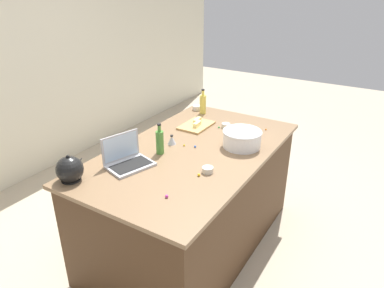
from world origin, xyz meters
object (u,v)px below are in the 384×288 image
at_px(bottle_oil, 203,104).
at_px(kitchen_timer, 172,140).
at_px(laptop, 127,159).
at_px(bottle_olive, 160,142).
at_px(mixing_bowl_large, 242,138).
at_px(butter_stick_right, 197,120).
at_px(ramekin_wide, 197,108).
at_px(butter_stick_left, 197,124).
at_px(kettle, 70,170).
at_px(cutting_board, 196,125).
at_px(ramekin_medium, 226,125).
at_px(ramekin_small, 208,170).

relative_size(bottle_oil, kitchen_timer, 3.19).
relative_size(laptop, bottle_olive, 1.49).
bearing_deg(mixing_bowl_large, bottle_oil, 52.27).
xyz_separation_m(butter_stick_right, ramekin_wide, (0.33, 0.20, -0.01)).
bearing_deg(ramekin_wide, butter_stick_left, -148.81).
relative_size(laptop, kettle, 1.69).
distance_m(cutting_board, ramekin_medium, 0.27).
height_order(bottle_olive, butter_stick_left, bottle_olive).
bearing_deg(bottle_oil, kettle, 176.53).
height_order(butter_stick_left, butter_stick_right, same).
distance_m(bottle_oil, butter_stick_right, 0.30).
xyz_separation_m(bottle_oil, butter_stick_right, (-0.27, -0.10, -0.06)).
distance_m(mixing_bowl_large, bottle_olive, 0.65).
bearing_deg(cutting_board, laptop, 177.21).
height_order(mixing_bowl_large, kitchen_timer, mixing_bowl_large).
relative_size(butter_stick_left, ramekin_small, 1.39).
xyz_separation_m(bottle_olive, kettle, (-0.63, 0.26, -0.02)).
relative_size(bottle_olive, ramekin_wide, 2.74).
xyz_separation_m(mixing_bowl_large, butter_stick_left, (0.15, 0.50, -0.04)).
bearing_deg(ramekin_medium, kettle, 161.44).
relative_size(ramekin_medium, kitchen_timer, 1.00).
height_order(butter_stick_left, ramekin_medium, butter_stick_left).
distance_m(butter_stick_right, kitchen_timer, 0.48).
height_order(cutting_board, ramekin_medium, ramekin_medium).
height_order(ramekin_small, ramekin_wide, ramekin_wide).
bearing_deg(butter_stick_left, laptop, 175.65).
distance_m(butter_stick_right, ramekin_wide, 0.39).
bearing_deg(cutting_board, ramekin_wide, 30.19).
xyz_separation_m(kettle, butter_stick_right, (1.30, -0.20, -0.04)).
bearing_deg(butter_stick_left, butter_stick_right, 30.09).
height_order(bottle_oil, bottle_olive, bottle_oil).
distance_m(kettle, ramekin_small, 0.92).
distance_m(mixing_bowl_large, ramekin_wide, 0.94).
bearing_deg(mixing_bowl_large, kitchen_timer, 116.78).
bearing_deg(mixing_bowl_large, ramekin_medium, 44.62).
distance_m(ramekin_medium, kitchen_timer, 0.58).
height_order(laptop, ramekin_small, laptop).
xyz_separation_m(ramekin_medium, ramekin_wide, (0.27, 0.46, 0.00)).
distance_m(bottle_oil, kettle, 1.58).
bearing_deg(butter_stick_left, kettle, 168.84).
bearing_deg(kettle, butter_stick_left, -11.16).
bearing_deg(ramekin_wide, bottle_olive, -164.81).
xyz_separation_m(bottle_oil, kitchen_timer, (-0.75, -0.15, -0.06)).
bearing_deg(bottle_olive, mixing_bowl_large, -47.56).
relative_size(mixing_bowl_large, bottle_oil, 1.27).
bearing_deg(ramekin_medium, cutting_board, 116.24).
xyz_separation_m(mixing_bowl_large, bottle_olive, (-0.44, 0.48, 0.03)).
height_order(kettle, butter_stick_left, kettle).
distance_m(mixing_bowl_large, butter_stick_left, 0.52).
bearing_deg(ramekin_wide, laptop, -171.85).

